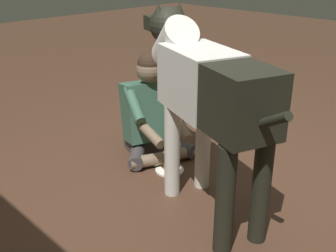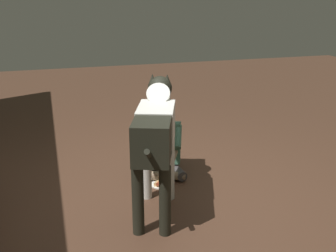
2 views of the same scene
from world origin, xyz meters
TOP-DOWN VIEW (x-y plane):
  - ground_plane at (0.00, 0.00)m, footprint 15.61×15.61m
  - person_sitting_on_floor at (0.59, -0.00)m, footprint 0.71×0.61m
  - large_dog at (-0.17, 0.27)m, footprint 1.45×0.66m
  - hot_dog_on_plate at (0.28, 0.11)m, footprint 0.21×0.21m

SIDE VIEW (x-z plane):
  - ground_plane at x=0.00m, z-range 0.00..0.00m
  - hot_dog_on_plate at x=0.28m, z-range 0.00..0.06m
  - person_sitting_on_floor at x=0.59m, z-range -0.07..0.74m
  - large_dog at x=-0.17m, z-range 0.17..1.38m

